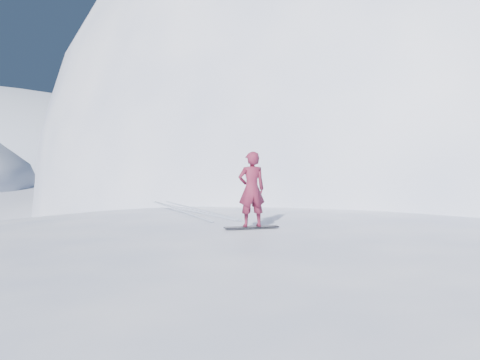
% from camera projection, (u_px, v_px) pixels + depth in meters
% --- Properties ---
extents(ground, '(400.00, 400.00, 0.00)m').
position_uv_depth(ground, '(297.00, 338.00, 12.14)').
color(ground, white).
rests_on(ground, ground).
extents(near_ridge, '(36.00, 28.00, 4.80)m').
position_uv_depth(near_ridge, '(290.00, 299.00, 15.30)').
color(near_ridge, white).
rests_on(near_ridge, ground).
extents(summit_peak, '(60.00, 56.00, 56.00)m').
position_uv_depth(summit_peak, '(427.00, 204.00, 43.20)').
color(summit_peak, white).
rests_on(summit_peak, ground).
extents(peak_shoulder, '(28.00, 24.00, 18.00)m').
position_uv_depth(peak_shoulder, '(323.00, 218.00, 34.11)').
color(peak_shoulder, white).
rests_on(peak_shoulder, ground).
extents(wind_bumps, '(16.00, 14.40, 1.00)m').
position_uv_depth(wind_bumps, '(247.00, 313.00, 14.02)').
color(wind_bumps, white).
rests_on(wind_bumps, ground).
extents(snowboard, '(1.34, 0.28, 0.02)m').
position_uv_depth(snowboard, '(252.00, 227.00, 12.92)').
color(snowboard, black).
rests_on(snowboard, near_ridge).
extents(snowboarder, '(0.67, 0.45, 1.81)m').
position_uv_depth(snowboarder, '(252.00, 189.00, 12.87)').
color(snowboarder, maroon).
rests_on(snowboarder, snowboard).
extents(board_tracks, '(1.66, 5.96, 0.04)m').
position_uv_depth(board_tracks, '(189.00, 209.00, 16.81)').
color(board_tracks, silver).
rests_on(board_tracks, ground).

